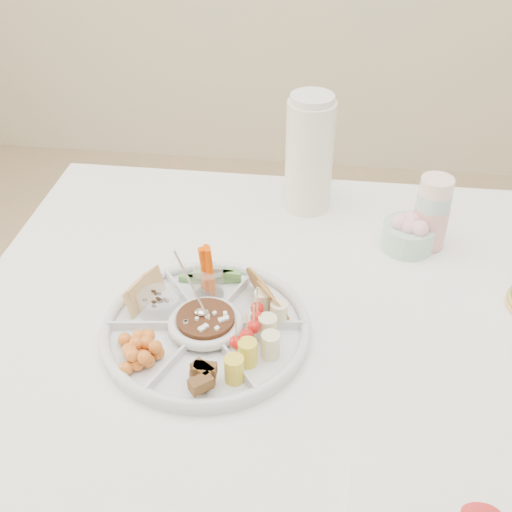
# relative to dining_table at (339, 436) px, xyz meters

# --- Properties ---
(dining_table) EXTENTS (1.52, 1.02, 0.76)m
(dining_table) POSITION_rel_dining_table_xyz_m (0.00, 0.00, 0.00)
(dining_table) COLOR white
(dining_table) RESTS_ON floor
(party_tray) EXTENTS (0.43, 0.43, 0.04)m
(party_tray) POSITION_rel_dining_table_xyz_m (-0.27, -0.10, 0.40)
(party_tray) COLOR white
(party_tray) RESTS_ON dining_table
(bean_dip) EXTENTS (0.12, 0.12, 0.04)m
(bean_dip) POSITION_rel_dining_table_xyz_m (-0.27, -0.10, 0.41)
(bean_dip) COLOR #50280E
(bean_dip) RESTS_ON party_tray
(tortillas) EXTENTS (0.11, 0.11, 0.06)m
(tortillas) POSITION_rel_dining_table_xyz_m (-0.17, -0.02, 0.42)
(tortillas) COLOR #A6713D
(tortillas) RESTS_ON party_tray
(carrot_cucumber) EXTENTS (0.13, 0.13, 0.11)m
(carrot_cucumber) POSITION_rel_dining_table_xyz_m (-0.29, 0.03, 0.44)
(carrot_cucumber) COLOR #E64900
(carrot_cucumber) RESTS_ON party_tray
(pita_raisins) EXTENTS (0.12, 0.12, 0.06)m
(pita_raisins) POSITION_rel_dining_table_xyz_m (-0.39, -0.05, 0.42)
(pita_raisins) COLOR tan
(pita_raisins) RESTS_ON party_tray
(cherries) EXTENTS (0.12, 0.12, 0.04)m
(cherries) POSITION_rel_dining_table_xyz_m (-0.38, -0.18, 0.42)
(cherries) COLOR orange
(cherries) RESTS_ON party_tray
(granola_chunks) EXTENTS (0.11, 0.11, 0.04)m
(granola_chunks) POSITION_rel_dining_table_xyz_m (-0.26, -0.23, 0.42)
(granola_chunks) COLOR #4E3122
(granola_chunks) RESTS_ON party_tray
(banana_tomato) EXTENTS (0.12, 0.12, 0.09)m
(banana_tomato) POSITION_rel_dining_table_xyz_m (-0.15, -0.15, 0.44)
(banana_tomato) COLOR #DDCB6F
(banana_tomato) RESTS_ON party_tray
(cup_stack) EXTENTS (0.09, 0.09, 0.21)m
(cup_stack) POSITION_rel_dining_table_xyz_m (0.16, 0.25, 0.48)
(cup_stack) COLOR silver
(cup_stack) RESTS_ON dining_table
(thermos) EXTENTS (0.13, 0.13, 0.29)m
(thermos) POSITION_rel_dining_table_xyz_m (-0.12, 0.38, 0.52)
(thermos) COLOR silver
(thermos) RESTS_ON dining_table
(flower_bowl) EXTENTS (0.15, 0.15, 0.09)m
(flower_bowl) POSITION_rel_dining_table_xyz_m (0.11, 0.23, 0.42)
(flower_bowl) COLOR #94BAA1
(flower_bowl) RESTS_ON dining_table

